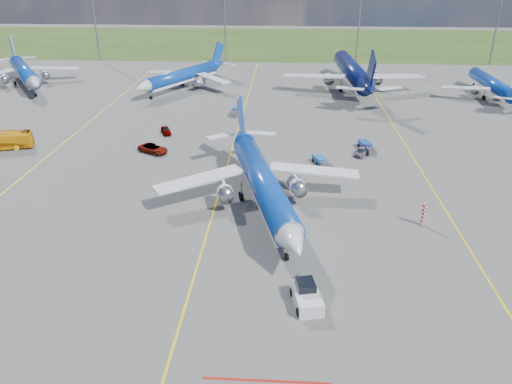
# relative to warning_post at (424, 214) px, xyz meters

# --- Properties ---
(ground) EXTENTS (400.00, 400.00, 0.00)m
(ground) POSITION_rel_warning_post_xyz_m (-26.00, -8.00, -1.50)
(ground) COLOR #52524F
(ground) RESTS_ON ground
(grass_strip) EXTENTS (400.00, 80.00, 0.01)m
(grass_strip) POSITION_rel_warning_post_xyz_m (-26.00, 142.00, -1.50)
(grass_strip) COLOR #2D4719
(grass_strip) RESTS_ON ground
(taxiway_lines) EXTENTS (60.25, 160.00, 0.02)m
(taxiway_lines) POSITION_rel_warning_post_xyz_m (-25.83, 19.70, -1.49)
(taxiway_lines) COLOR yellow
(taxiway_lines) RESTS_ON ground
(floodlight_masts) EXTENTS (202.20, 0.50, 22.70)m
(floodlight_masts) POSITION_rel_warning_post_xyz_m (-16.00, 102.00, 11.06)
(floodlight_masts) COLOR slate
(floodlight_masts) RESTS_ON ground
(warning_post) EXTENTS (0.50, 0.50, 3.00)m
(warning_post) POSITION_rel_warning_post_xyz_m (0.00, 0.00, 0.00)
(warning_post) COLOR red
(warning_post) RESTS_ON ground
(bg_jet_nw) EXTENTS (46.53, 48.93, 10.21)m
(bg_jet_nw) POSITION_rel_warning_post_xyz_m (-82.70, 67.40, -1.50)
(bg_jet_nw) COLOR #0B3AA0
(bg_jet_nw) RESTS_ON ground
(bg_jet_nnw) EXTENTS (40.35, 43.90, 9.28)m
(bg_jet_nnw) POSITION_rel_warning_post_xyz_m (-42.55, 66.89, -1.50)
(bg_jet_nnw) COLOR #0B3AA0
(bg_jet_nnw) RESTS_ON ground
(bg_jet_n) EXTENTS (38.80, 49.44, 12.43)m
(bg_jet_n) POSITION_rel_warning_post_xyz_m (-1.01, 69.74, -1.50)
(bg_jet_n) COLOR #081145
(bg_jet_n) RESTS_ON ground
(bg_jet_ne) EXTENTS (25.45, 33.38, 8.74)m
(bg_jet_ne) POSITION_rel_warning_post_xyz_m (30.38, 63.15, -1.50)
(bg_jet_ne) COLOR #0B3AA0
(bg_jet_ne) RESTS_ON ground
(main_airliner) EXTENTS (38.50, 45.19, 10.22)m
(main_airliner) POSITION_rel_warning_post_xyz_m (-19.76, 3.73, -1.50)
(main_airliner) COLOR #0B3AA0
(main_airliner) RESTS_ON ground
(pushback_tug) EXTENTS (3.18, 6.42, 2.13)m
(pushback_tug) POSITION_rel_warning_post_xyz_m (-14.64, -16.19, -0.64)
(pushback_tug) COLOR silver
(pushback_tug) RESTS_ON ground
(service_car_a) EXTENTS (2.84, 4.08, 1.29)m
(service_car_a) POSITION_rel_warning_post_xyz_m (-39.06, 32.36, -0.85)
(service_car_a) COLOR #999999
(service_car_a) RESTS_ON ground
(service_car_b) EXTENTS (5.83, 4.74, 1.48)m
(service_car_b) POSITION_rel_warning_post_xyz_m (-38.98, 22.45, -0.76)
(service_car_b) COLOR #999999
(service_car_b) RESTS_ON ground
(service_car_c) EXTENTS (2.99, 4.38, 1.18)m
(service_car_c) POSITION_rel_warning_post_xyz_m (-4.35, 23.50, -0.91)
(service_car_c) COLOR #999999
(service_car_c) RESTS_ON ground
(baggage_tug_w) EXTENTS (2.99, 4.93, 1.08)m
(baggage_tug_w) POSITION_rel_warning_post_xyz_m (-11.19, 18.73, -0.99)
(baggage_tug_w) COLOR #1A5B9D
(baggage_tug_w) RESTS_ON ground
(baggage_tug_c) EXTENTS (2.09, 5.44, 1.19)m
(baggage_tug_c) POSITION_rel_warning_post_xyz_m (-27.41, 46.17, -0.94)
(baggage_tug_c) COLOR #1C60AB
(baggage_tug_c) RESTS_ON ground
(baggage_tug_e) EXTENTS (2.46, 5.50, 1.20)m
(baggage_tug_e) POSITION_rel_warning_post_xyz_m (-3.17, 25.78, -0.94)
(baggage_tug_e) COLOR #193E97
(baggage_tug_e) RESTS_ON ground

